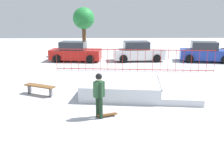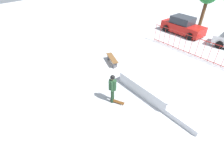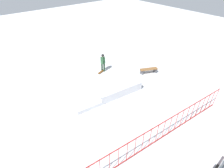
% 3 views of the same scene
% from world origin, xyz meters
% --- Properties ---
extents(ground_plane, '(60.00, 60.00, 0.00)m').
position_xyz_m(ground_plane, '(0.00, 0.00, 0.00)').
color(ground_plane, '#B7BABF').
extents(skate_ramp, '(5.68, 3.24, 0.74)m').
position_xyz_m(skate_ramp, '(-0.70, 0.53, 0.32)').
color(skate_ramp, silver).
rests_on(skate_ramp, ground).
extents(skater, '(0.44, 0.39, 1.73)m').
position_xyz_m(skater, '(-2.15, -2.10, 1.01)').
color(skater, black).
rests_on(skater, ground).
extents(skateboard, '(0.82, 0.46, 0.09)m').
position_xyz_m(skateboard, '(-1.85, -2.03, 0.08)').
color(skateboard, '#593314').
rests_on(skateboard, ground).
extents(perimeter_fence, '(10.71, 1.09, 1.50)m').
position_xyz_m(perimeter_fence, '(-0.00, 6.07, 0.77)').
color(perimeter_fence, maroon).
rests_on(perimeter_fence, ground).
extents(park_bench, '(1.61, 1.07, 0.48)m').
position_xyz_m(park_bench, '(-5.10, 0.80, 0.36)').
color(park_bench, brown).
rests_on(park_bench, ground).
extents(parked_car_red, '(4.27, 2.29, 1.60)m').
position_xyz_m(parked_car_red, '(-4.44, 9.95, 0.72)').
color(parked_car_red, red).
rests_on(parked_car_red, ground).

